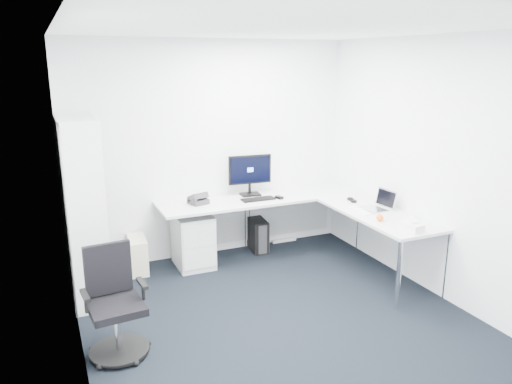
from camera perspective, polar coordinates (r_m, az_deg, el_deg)
name	(u,v)px	position (r m, az deg, el deg)	size (l,w,h in m)	color
ground	(286,326)	(4.91, 3.42, -15.09)	(4.20, 4.20, 0.00)	black
ceiling	(291,28)	(4.26, 4.01, 18.23)	(4.20, 4.20, 0.00)	white
wall_back	(212,150)	(6.29, -5.11, 4.76)	(3.60, 0.02, 2.70)	white
wall_front	(478,284)	(2.80, 24.02, -9.59)	(3.60, 0.02, 2.70)	white
wall_left	(71,213)	(3.93, -20.34, -2.29)	(0.02, 4.20, 2.70)	white
wall_right	(445,171)	(5.44, 20.83, 2.24)	(0.02, 4.20, 2.70)	white
l_desk	(275,234)	(6.11, 2.13, -4.86)	(2.65, 1.48, 0.77)	silver
drawer_pedestal	(193,240)	(6.13, -7.21, -5.50)	(0.42, 0.53, 0.65)	silver
bookshelf	(83,209)	(5.44, -19.17, -1.88)	(0.37, 0.96, 1.91)	silver
task_chair	(116,304)	(4.42, -15.71, -12.27)	(0.53, 0.53, 0.94)	black
black_pc_tower	(257,234)	(6.62, 0.14, -4.86)	(0.19, 0.44, 0.42)	black
beige_pc_tower	(138,255)	(6.13, -13.36, -6.98)	(0.20, 0.44, 0.42)	beige
power_strip	(284,240)	(6.98, 3.20, -5.51)	(0.35, 0.06, 0.04)	white
monitor	(250,175)	(6.30, -0.68, 1.98)	(0.56, 0.18, 0.53)	black
black_keyboard	(258,199)	(6.15, 0.25, -0.83)	(0.42, 0.15, 0.02)	black
mouse	(279,197)	(6.21, 2.67, -0.62)	(0.06, 0.10, 0.03)	black
desk_phone	(198,198)	(6.01, -6.63, -0.71)	(0.20, 0.20, 0.14)	#2C2C2F
laptop	(374,201)	(5.88, 13.29, -0.96)	(0.32, 0.31, 0.22)	silver
white_keyboard	(359,210)	(5.83, 11.73, -2.06)	(0.11, 0.39, 0.01)	white
headphones	(352,199)	(6.21, 10.91, -0.82)	(0.11, 0.17, 0.05)	black
orange_fruit	(380,218)	(5.51, 13.98, -2.87)	(0.08, 0.08, 0.08)	orange
tissue_box	(412,227)	(5.29, 17.37, -3.82)	(0.12, 0.24, 0.08)	white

